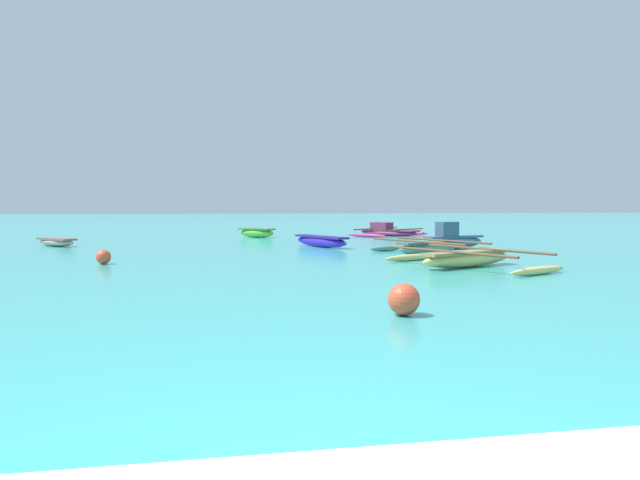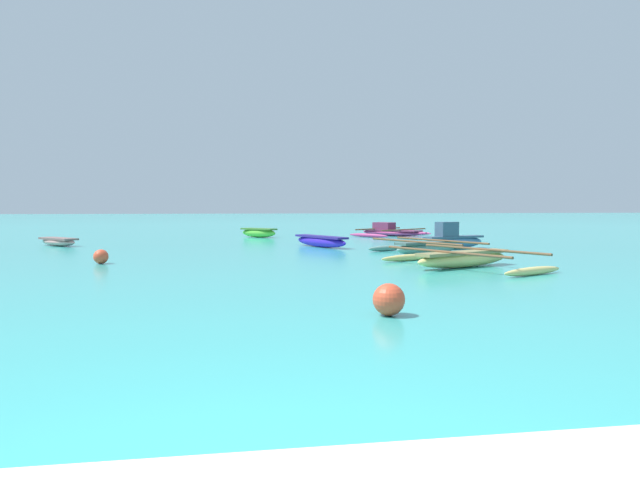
% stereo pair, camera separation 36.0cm
% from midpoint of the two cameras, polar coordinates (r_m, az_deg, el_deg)
% --- Properties ---
extents(moored_boat_0, '(3.27, 4.71, 0.51)m').
position_cam_midpoint_polar(moored_boat_0, '(19.40, 11.15, -0.79)').
color(moored_boat_0, slate).
rests_on(moored_boat_0, ground_plane).
extents(moored_boat_1, '(2.03, 2.04, 0.48)m').
position_cam_midpoint_polar(moored_boat_1, '(29.96, -5.80, 0.77)').
color(moored_boat_1, '#5DC23A').
rests_on(moored_boat_1, ground_plane).
extents(moored_boat_2, '(1.90, 3.21, 0.45)m').
position_cam_midpoint_polar(moored_boat_2, '(22.83, 0.53, -0.08)').
color(moored_boat_2, '#351FBC').
rests_on(moored_boat_2, ground_plane).
extents(moored_boat_3, '(3.81, 4.96, 0.49)m').
position_cam_midpoint_polar(moored_boat_3, '(15.86, 14.78, -1.83)').
color(moored_boat_3, '#E2CA71').
rests_on(moored_boat_3, ground_plane).
extents(moored_boat_4, '(2.04, 2.09, 0.34)m').
position_cam_midpoint_polar(moored_boat_4, '(25.78, -24.33, -0.12)').
color(moored_boat_4, '#CF958C').
rests_on(moored_boat_4, ground_plane).
extents(moored_boat_5, '(2.94, 1.62, 1.04)m').
position_cam_midpoint_polar(moored_boat_5, '(22.39, 13.56, 0.05)').
color(moored_boat_5, teal).
rests_on(moored_boat_5, ground_plane).
extents(moored_boat_6, '(4.86, 4.52, 0.73)m').
position_cam_midpoint_polar(moored_boat_6, '(31.65, 7.34, 0.86)').
color(moored_boat_6, '#B43674').
rests_on(moored_boat_6, ground_plane).
extents(mooring_buoy_0, '(0.49, 0.49, 0.49)m').
position_cam_midpoint_polar(mooring_buoy_0, '(8.70, 8.08, -5.91)').
color(mooring_buoy_0, '#E54C2D').
rests_on(mooring_buoy_0, ground_plane).
extents(mooring_buoy_2, '(0.41, 0.41, 0.41)m').
position_cam_midpoint_polar(mooring_buoy_2, '(17.31, -20.51, -1.57)').
color(mooring_buoy_2, '#E54C2D').
rests_on(mooring_buoy_2, ground_plane).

